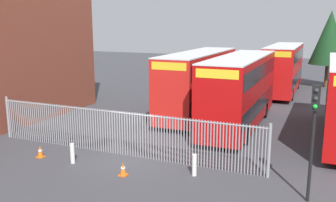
{
  "coord_description": "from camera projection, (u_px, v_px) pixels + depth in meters",
  "views": [
    {
      "loc": [
        8.23,
        -15.15,
        6.37
      ],
      "look_at": [
        0.0,
        4.0,
        2.0
      ],
      "focal_mm": 39.75,
      "sensor_mm": 36.0,
      "label": 1
    }
  ],
  "objects": [
    {
      "name": "bollard_near_left",
      "position": [
        72.0,
        153.0,
        17.17
      ],
      "size": [
        0.2,
        0.2,
        0.95
      ],
      "primitive_type": "cylinder",
      "color": "silver",
      "rests_on": "ground"
    },
    {
      "name": "ground_plane",
      "position": [
        191.0,
        119.0,
        25.3
      ],
      "size": [
        100.0,
        100.0,
        0.0
      ],
      "primitive_type": "plane",
      "color": "#3D3D42"
    },
    {
      "name": "double_decker_bus_behind_fence_right",
      "position": [
        199.0,
        81.0,
        26.04
      ],
      "size": [
        2.54,
        10.81,
        4.42
      ],
      "color": "red",
      "rests_on": "ground"
    },
    {
      "name": "palisade_fence",
      "position": [
        119.0,
        131.0,
        18.22
      ],
      "size": [
        14.57,
        0.14,
        2.35
      ],
      "color": "gray",
      "rests_on": "ground"
    },
    {
      "name": "traffic_cone_by_gate",
      "position": [
        40.0,
        152.0,
        17.96
      ],
      "size": [
        0.34,
        0.34,
        0.59
      ],
      "color": "orange",
      "rests_on": "ground"
    },
    {
      "name": "traffic_cone_mid_forecourt",
      "position": [
        123.0,
        169.0,
        15.81
      ],
      "size": [
        0.34,
        0.34,
        0.59
      ],
      "color": "orange",
      "rests_on": "ground"
    },
    {
      "name": "bollard_center_front",
      "position": [
        194.0,
        165.0,
        15.75
      ],
      "size": [
        0.2,
        0.2,
        0.95
      ],
      "primitive_type": "cylinder",
      "color": "silver",
      "rests_on": "ground"
    },
    {
      "name": "double_decker_bus_far_back",
      "position": [
        284.0,
        67.0,
        34.17
      ],
      "size": [
        2.54,
        10.81,
        4.42
      ],
      "color": "red",
      "rests_on": "ground"
    },
    {
      "name": "double_decker_bus_near_gate",
      "position": [
        240.0,
        89.0,
        22.87
      ],
      "size": [
        2.54,
        10.81,
        4.42
      ],
      "color": "#B70C0C",
      "rests_on": "ground"
    },
    {
      "name": "traffic_light_kerbside",
      "position": [
        314.0,
        122.0,
        12.96
      ],
      "size": [
        0.28,
        0.33,
        4.3
      ],
      "color": "black",
      "rests_on": "ground"
    },
    {
      "name": "tree_tall_back",
      "position": [
        330.0,
        38.0,
        36.73
      ],
      "size": [
        3.7,
        3.7,
        7.62
      ],
      "color": "#4C3823",
      "rests_on": "ground"
    }
  ]
}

